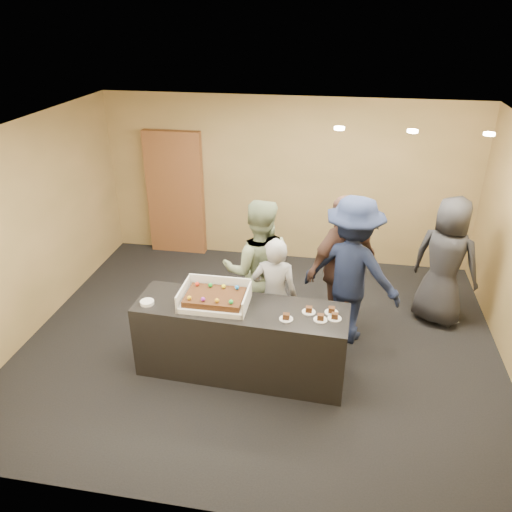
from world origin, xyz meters
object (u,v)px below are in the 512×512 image
(sheet_cake, at_px, (215,297))
(plate_stack, at_px, (147,302))
(serving_counter, at_px, (241,340))
(person_dark_suit, at_px, (446,262))
(person_server_grey, at_px, (275,296))
(cake_box, at_px, (215,300))
(person_navy_man, at_px, (351,271))
(person_brown_extra, at_px, (342,265))
(storage_cabinet, at_px, (175,194))
(person_sage_man, at_px, (258,270))

(sheet_cake, relative_size, plate_stack, 4.12)
(serving_counter, height_order, person_dark_suit, person_dark_suit)
(person_server_grey, bearing_deg, cake_box, 37.89)
(serving_counter, bearing_deg, person_navy_man, 40.42)
(sheet_cake, height_order, person_brown_extra, person_brown_extra)
(person_server_grey, bearing_deg, serving_counter, 58.17)
(storage_cabinet, distance_m, person_sage_man, 2.86)
(serving_counter, xyz_separation_m, person_sage_man, (0.06, 0.83, 0.48))
(person_navy_man, bearing_deg, cake_box, 49.34)
(sheet_cake, xyz_separation_m, person_navy_man, (1.50, 0.94, -0.03))
(sheet_cake, distance_m, person_sage_man, 0.90)
(person_navy_man, xyz_separation_m, person_dark_suit, (1.22, 0.62, -0.08))
(serving_counter, xyz_separation_m, person_navy_man, (1.21, 0.94, 0.52))
(plate_stack, relative_size, person_navy_man, 0.08)
(cake_box, distance_m, person_dark_suit, 3.13)
(person_sage_man, xyz_separation_m, person_brown_extra, (1.03, 0.31, 0.00))
(serving_counter, bearing_deg, person_sage_man, 88.65)
(serving_counter, distance_m, person_sage_man, 0.96)
(plate_stack, relative_size, person_sage_man, 0.08)
(person_sage_man, height_order, person_navy_man, person_navy_man)
(storage_cabinet, xyz_separation_m, person_server_grey, (2.06, -2.53, -0.29))
(serving_counter, bearing_deg, plate_stack, -170.84)
(sheet_cake, bearing_deg, person_dark_suit, 29.73)
(storage_cabinet, relative_size, person_sage_man, 1.13)
(person_brown_extra, distance_m, person_dark_suit, 1.41)
(cake_box, relative_size, person_brown_extra, 0.40)
(person_navy_man, distance_m, person_dark_suit, 1.37)
(person_sage_man, height_order, person_brown_extra, person_brown_extra)
(person_navy_man, height_order, person_dark_suit, person_navy_man)
(person_sage_man, distance_m, person_dark_suit, 2.49)
(cake_box, xyz_separation_m, person_dark_suit, (2.73, 1.53, -0.06))
(plate_stack, xyz_separation_m, person_dark_suit, (3.48, 1.68, -0.03))
(cake_box, xyz_separation_m, person_brown_extra, (1.38, 1.11, -0.01))
(cake_box, xyz_separation_m, plate_stack, (-0.75, -0.15, -0.03))
(person_dark_suit, bearing_deg, sheet_cake, 58.66)
(sheet_cake, height_order, plate_stack, sheet_cake)
(cake_box, distance_m, person_brown_extra, 1.78)
(cake_box, height_order, sheet_cake, cake_box)
(cake_box, xyz_separation_m, person_navy_man, (1.50, 0.91, 0.02))
(sheet_cake, height_order, person_sage_man, person_sage_man)
(person_server_grey, bearing_deg, plate_stack, 24.33)
(person_sage_man, distance_m, person_brown_extra, 1.08)
(serving_counter, relative_size, cake_box, 3.19)
(sheet_cake, bearing_deg, cake_box, 88.99)
(plate_stack, xyz_separation_m, person_brown_extra, (2.14, 1.26, 0.02))
(storage_cabinet, bearing_deg, person_sage_man, -50.79)
(sheet_cake, bearing_deg, plate_stack, -170.81)
(person_server_grey, xyz_separation_m, person_brown_extra, (0.78, 0.63, 0.17))
(person_brown_extra, bearing_deg, person_dark_suit, 153.92)
(plate_stack, bearing_deg, storage_cabinet, 102.48)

